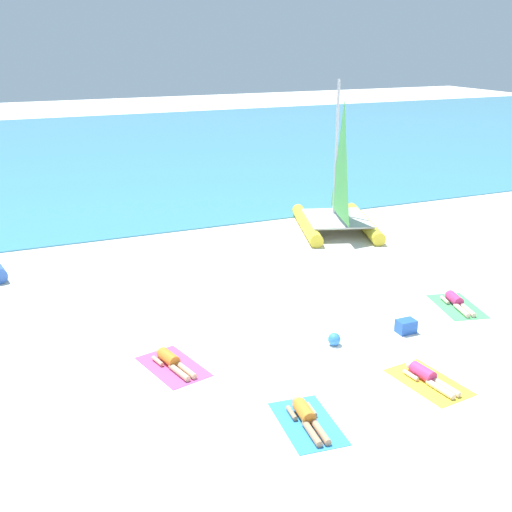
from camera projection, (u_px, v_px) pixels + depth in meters
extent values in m
plane|color=silver|center=(211.00, 252.00, 23.28)|extent=(120.00, 120.00, 0.00)
cube|color=teal|center=(98.00, 151.00, 43.17)|extent=(120.00, 40.00, 0.05)
cylinder|color=yellow|center=(307.00, 224.00, 25.77)|extent=(1.89, 4.48, 0.52)
cylinder|color=yellow|center=(364.00, 223.00, 25.98)|extent=(1.89, 4.48, 0.52)
cube|color=silver|center=(337.00, 218.00, 25.57)|extent=(3.16, 3.49, 0.06)
cylinder|color=silver|center=(336.00, 149.00, 25.30)|extent=(0.11, 0.11, 5.40)
pyramid|color=#4CA54C|center=(342.00, 158.00, 24.35)|extent=(0.79, 2.28, 4.54)
cube|color=#D84C99|center=(173.00, 367.00, 15.28)|extent=(1.52, 2.11, 0.01)
cylinder|color=orange|center=(169.00, 358.00, 15.38)|extent=(0.44, 0.67, 0.30)
sphere|color=#D8AD84|center=(160.00, 351.00, 15.69)|extent=(0.22, 0.22, 0.22)
cylinder|color=#D8AD84|center=(179.00, 372.00, 14.86)|extent=(0.32, 0.79, 0.14)
cylinder|color=#D8AD84|center=(186.00, 370.00, 14.97)|extent=(0.32, 0.79, 0.14)
cylinder|color=#D8AD84|center=(158.00, 361.00, 15.40)|extent=(0.20, 0.46, 0.10)
cylinder|color=#D8AD84|center=(174.00, 356.00, 15.65)|extent=(0.20, 0.46, 0.10)
cube|color=#338CD8|center=(308.00, 423.00, 13.05)|extent=(1.29, 2.00, 0.01)
cylinder|color=orange|center=(304.00, 411.00, 13.18)|extent=(0.36, 0.65, 0.30)
sphere|color=tan|center=(297.00, 401.00, 13.55)|extent=(0.22, 0.22, 0.22)
cylinder|color=tan|center=(312.00, 433.00, 12.60)|extent=(0.22, 0.79, 0.14)
cylinder|color=tan|center=(320.00, 432.00, 12.65)|extent=(0.22, 0.79, 0.14)
cylinder|color=tan|center=(292.00, 413.00, 13.29)|extent=(0.14, 0.46, 0.10)
cylinder|color=tan|center=(311.00, 409.00, 13.41)|extent=(0.14, 0.46, 0.10)
cube|color=yellow|center=(428.00, 382.00, 14.60)|extent=(1.32, 2.02, 0.01)
cylinder|color=#D83372|center=(423.00, 372.00, 14.71)|extent=(0.37, 0.65, 0.30)
sphere|color=beige|center=(410.00, 365.00, 15.05)|extent=(0.22, 0.22, 0.22)
cylinder|color=beige|center=(440.00, 389.00, 14.17)|extent=(0.23, 0.79, 0.14)
cylinder|color=beige|center=(446.00, 387.00, 14.25)|extent=(0.23, 0.79, 0.14)
cylinder|color=beige|center=(411.00, 375.00, 14.76)|extent=(0.15, 0.46, 0.10)
cylinder|color=beige|center=(425.00, 370.00, 14.97)|extent=(0.15, 0.46, 0.10)
cube|color=#4CB266|center=(457.00, 306.00, 18.66)|extent=(1.51, 2.10, 0.01)
cylinder|color=#D83372|center=(454.00, 299.00, 18.79)|extent=(0.43, 0.67, 0.30)
sphere|color=beige|center=(448.00, 293.00, 19.17)|extent=(0.22, 0.22, 0.22)
cylinder|color=beige|center=(462.00, 310.00, 18.20)|extent=(0.32, 0.79, 0.14)
cylinder|color=beige|center=(468.00, 310.00, 18.23)|extent=(0.32, 0.79, 0.14)
cylinder|color=beige|center=(445.00, 300.00, 18.93)|extent=(0.20, 0.46, 0.10)
cylinder|color=beige|center=(459.00, 299.00, 19.00)|extent=(0.20, 0.46, 0.10)
sphere|color=#337FE5|center=(334.00, 339.00, 16.29)|extent=(0.33, 0.33, 0.33)
cube|color=blue|center=(406.00, 326.00, 16.98)|extent=(0.50, 0.36, 0.36)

